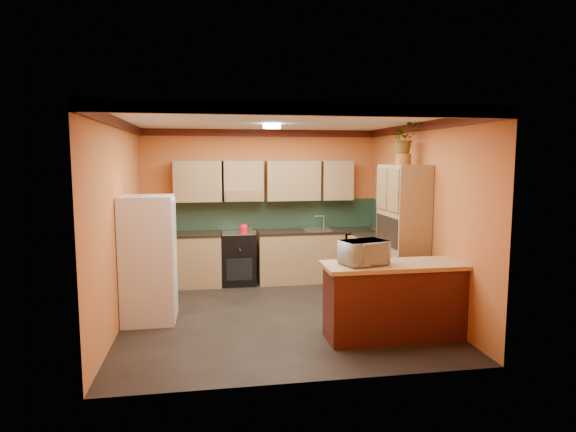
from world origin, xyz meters
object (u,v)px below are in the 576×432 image
at_px(breakfast_bar, 400,302).
at_px(microwave, 364,252).
at_px(fridge, 148,259).
at_px(stove, 238,258).
at_px(pantry, 402,237).
at_px(base_cabinets_back, 274,258).

distance_m(breakfast_bar, microwave, 0.79).
relative_size(fridge, breakfast_bar, 0.94).
relative_size(stove, pantry, 0.43).
relative_size(stove, microwave, 1.74).
bearing_deg(stove, breakfast_bar, -58.33).
xyz_separation_m(base_cabinets_back, breakfast_bar, (1.16, -2.90, 0.00)).
xyz_separation_m(pantry, breakfast_bar, (-0.51, -1.16, -0.61)).
relative_size(breakfast_bar, microwave, 3.45).
bearing_deg(fridge, microwave, -23.19).
bearing_deg(pantry, fridge, -179.40).
relative_size(base_cabinets_back, pantry, 1.74).
bearing_deg(base_cabinets_back, stove, -180.00).
relative_size(fridge, microwave, 3.25).
xyz_separation_m(stove, microwave, (1.32, -2.90, 0.62)).
height_order(base_cabinets_back, breakfast_bar, same).
height_order(fridge, microwave, fridge).
bearing_deg(microwave, breakfast_bar, -16.24).
height_order(base_cabinets_back, stove, stove).
distance_m(stove, microwave, 3.24).
height_order(stove, microwave, microwave).
relative_size(base_cabinets_back, microwave, 6.99).
bearing_deg(stove, microwave, -65.55).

